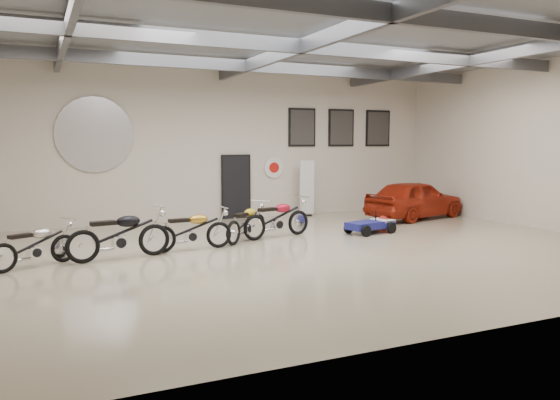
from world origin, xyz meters
name	(u,v)px	position (x,y,z in m)	size (l,w,h in m)	color
floor	(301,251)	(0.00, 0.00, 0.00)	(16.00, 12.00, 0.01)	tan
ceiling	(302,35)	(0.00, 0.00, 5.00)	(16.00, 12.00, 0.01)	slate
back_wall	(221,145)	(0.00, 6.00, 2.50)	(16.00, 0.02, 5.00)	beige
right_wall	(545,145)	(8.00, 0.00, 2.50)	(0.02, 12.00, 5.00)	beige
ceiling_beams	(302,47)	(0.00, 0.00, 4.75)	(15.80, 11.80, 0.32)	#505157
door	(236,187)	(0.50, 5.95, 1.05)	(0.92, 0.08, 2.10)	black
logo_plaque	(95,135)	(-4.00, 5.95, 2.80)	(2.30, 0.06, 1.16)	silver
poster_left	(302,127)	(3.00, 5.96, 3.10)	(1.05, 0.08, 1.35)	black
poster_mid	(341,128)	(4.60, 5.96, 3.10)	(1.05, 0.08, 1.35)	black
poster_right	(378,128)	(6.20, 5.96, 3.10)	(1.05, 0.08, 1.35)	black
oil_sign	(274,168)	(1.90, 5.95, 1.70)	(0.72, 0.10, 0.72)	white
banner_stand	(307,189)	(2.97, 5.50, 0.96)	(0.52, 0.21, 1.92)	white
motorcycle_silver	(34,244)	(-5.77, 0.68, 0.48)	(1.86, 0.58, 0.97)	silver
motorcycle_black	(119,233)	(-4.06, 0.77, 0.58)	(2.24, 0.69, 1.16)	silver
motorcycle_gold	(191,229)	(-2.36, 1.11, 0.52)	(1.99, 0.62, 1.03)	silver
motorcycle_yellow	(247,222)	(-0.71, 1.76, 0.50)	(1.94, 0.60, 1.01)	silver
motorcycle_red	(277,217)	(0.22, 1.89, 0.55)	(2.12, 0.66, 1.10)	silver
go_kart	(374,222)	(3.06, 1.47, 0.32)	(1.77, 0.80, 0.64)	navy
vintage_car	(415,199)	(6.00, 3.41, 0.66)	(3.85, 1.55, 1.31)	maroon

